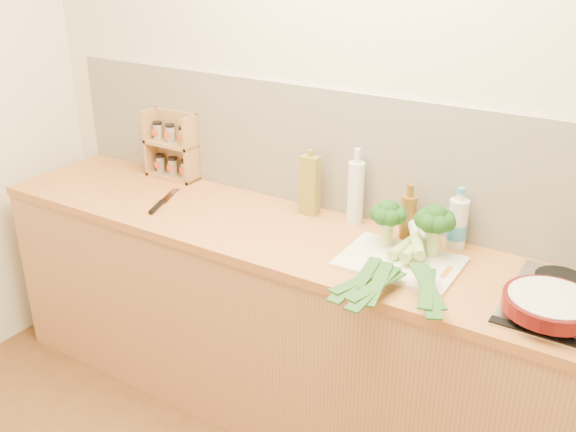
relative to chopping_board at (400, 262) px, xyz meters
The scene contains 15 objects.
room_shell 0.52m from the chopping_board, 137.32° to the left, with size 3.50×3.50×3.50m.
counter 0.57m from the chopping_board, behind, with size 3.20×0.62×0.90m.
chopping_board is the anchor object (origin of this frame).
broccoli_left 0.19m from the chopping_board, 135.87° to the left, with size 0.14×0.14×0.19m.
broccoli_right 0.20m from the chopping_board, 51.07° to the left, with size 0.15×0.15×0.21m.
leek_front 0.05m from the chopping_board, 122.45° to the right, with size 0.12×0.65×0.04m.
leek_mid 0.07m from the chopping_board, 46.27° to the right, with size 0.10×0.72×0.04m.
leek_back 0.11m from the chopping_board, 20.36° to the right, with size 0.36×0.63×0.04m.
chefs_knife 1.14m from the chopping_board, behind, with size 0.14×0.31×0.02m.
skillet 0.57m from the chopping_board, 11.17° to the right, with size 0.42×0.30×0.05m.
spice_rack 1.37m from the chopping_board, 168.90° to the left, with size 0.28×0.11×0.33m.
oil_tin 0.58m from the chopping_board, 157.28° to the left, with size 0.08×0.05×0.29m.
glass_bottle 0.42m from the chopping_board, 142.24° to the left, with size 0.07×0.07×0.33m.
amber_bottle 0.25m from the chopping_board, 106.75° to the left, with size 0.06×0.06×0.23m.
water_bottle 0.29m from the chopping_board, 62.16° to the left, with size 0.08×0.08×0.23m.
Camera 1 is at (1.11, -0.83, 2.03)m, focal length 40.00 mm.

